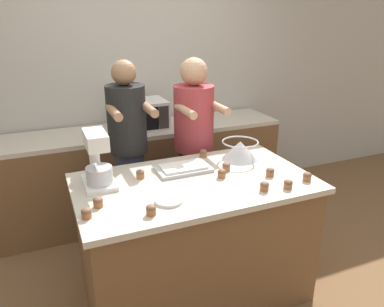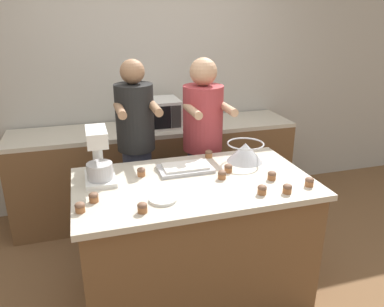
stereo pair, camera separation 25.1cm
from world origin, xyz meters
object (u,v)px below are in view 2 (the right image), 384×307
(small_plate, at_px, (163,199))
(cupcake_0, at_px, (262,189))
(cupcake_3, at_px, (309,182))
(stand_mixer, at_px, (99,158))
(cupcake_2, at_px, (209,154))
(person_left, at_px, (137,155))
(microwave_oven, at_px, (155,113))
(cupcake_5, at_px, (142,207))
(person_right, at_px, (203,149))
(baking_tray, at_px, (185,168))
(cupcake_8, at_px, (272,175))
(cupcake_1, at_px, (228,168))
(mixing_bowl, at_px, (245,152))
(cupcake_7, at_px, (222,174))
(cupcake_9, at_px, (287,188))
(cupcake_4, at_px, (94,197))
(cupcake_6, at_px, (80,207))
(cupcake_10, at_px, (141,172))

(small_plate, distance_m, cupcake_0, 0.62)
(cupcake_3, bearing_deg, stand_mixer, 159.87)
(cupcake_2, bearing_deg, stand_mixer, -166.62)
(cupcake_2, bearing_deg, person_left, 147.81)
(microwave_oven, bearing_deg, cupcake_5, -103.87)
(person_right, bearing_deg, baking_tray, -120.36)
(microwave_oven, distance_m, small_plate, 1.56)
(cupcake_8, bearing_deg, cupcake_1, 139.06)
(mixing_bowl, bearing_deg, small_plate, -148.88)
(cupcake_7, bearing_deg, cupcake_9, -45.52)
(stand_mixer, height_order, cupcake_9, stand_mixer)
(person_left, height_order, cupcake_8, person_left)
(person_left, relative_size, baking_tray, 4.28)
(small_plate, bearing_deg, stand_mixer, 130.61)
(mixing_bowl, relative_size, small_plate, 1.66)
(small_plate, height_order, cupcake_9, cupcake_9)
(baking_tray, bearing_deg, cupcake_0, -54.48)
(cupcake_3, relative_size, cupcake_8, 1.00)
(person_right, distance_m, cupcake_8, 0.88)
(cupcake_0, relative_size, cupcake_3, 1.00)
(cupcake_2, distance_m, cupcake_9, 0.78)
(cupcake_9, bearing_deg, microwave_oven, 107.14)
(cupcake_1, bearing_deg, cupcake_7, -131.94)
(mixing_bowl, bearing_deg, baking_tray, -175.55)
(person_left, xyz_separation_m, microwave_oven, (0.28, 0.60, 0.18))
(stand_mixer, distance_m, cupcake_3, 1.40)
(mixing_bowl, bearing_deg, cupcake_4, -163.24)
(microwave_oven, height_order, cupcake_4, microwave_oven)
(person_left, distance_m, small_plate, 0.93)
(microwave_oven, bearing_deg, cupcake_7, -81.69)
(stand_mixer, relative_size, cupcake_8, 5.94)
(person_right, distance_m, stand_mixer, 1.07)
(baking_tray, relative_size, cupcake_0, 6.25)
(microwave_oven, height_order, small_plate, microwave_oven)
(person_left, bearing_deg, cupcake_7, -57.18)
(stand_mixer, xyz_separation_m, cupcake_0, (0.96, -0.49, -0.13))
(cupcake_2, bearing_deg, cupcake_6, -148.49)
(cupcake_8, bearing_deg, small_plate, -173.79)
(person_right, distance_m, baking_tray, 0.61)
(baking_tray, height_order, cupcake_3, cupcake_3)
(cupcake_3, height_order, cupcake_4, same)
(cupcake_1, relative_size, cupcake_6, 1.00)
(cupcake_5, bearing_deg, cupcake_3, 1.48)
(cupcake_8, height_order, cupcake_10, same)
(baking_tray, xyz_separation_m, cupcake_6, (-0.74, -0.41, 0.01))
(microwave_oven, bearing_deg, cupcake_8, -70.39)
(cupcake_6, bearing_deg, cupcake_3, -3.03)
(baking_tray, xyz_separation_m, cupcake_10, (-0.32, -0.01, 0.01))
(baking_tray, height_order, cupcake_4, cupcake_4)
(person_right, relative_size, baking_tray, 4.26)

